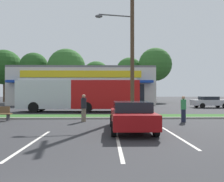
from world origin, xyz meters
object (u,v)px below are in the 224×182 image
city_bus (79,94)px  car_5 (131,116)px  car_0 (210,102)px  pedestrian_mid (183,109)px  pedestrian_near_bench (84,108)px  car_2 (64,101)px  utility_pole (131,43)px

city_bus → car_5: (3.92, -11.41, -1.03)m
city_bus → car_0: size_ratio=2.62×
car_0 → pedestrian_mid: size_ratio=2.74×
car_5 → pedestrian_near_bench: size_ratio=2.58×
city_bus → car_0: city_bus is taller
car_2 → pedestrian_near_bench: size_ratio=2.43×
car_2 → car_5: 18.71m
car_0 → pedestrian_mid: (-8.14, -13.79, 0.08)m
utility_pole → car_2: (-7.26, 11.14, -4.91)m
city_bus → car_2: size_ratio=2.78×
utility_pole → pedestrian_near_bench: (-3.30, -2.71, -4.83)m
car_0 → car_2: car_2 is taller
car_0 → car_2: 18.42m
car_2 → pedestrian_near_bench: bearing=-74.1°
utility_pole → car_0: (11.16, 10.74, -4.96)m
pedestrian_near_bench → car_5: bearing=25.9°
car_2 → pedestrian_mid: size_ratio=2.58×
utility_pole → car_5: size_ratio=2.38×
pedestrian_near_bench → pedestrian_mid: 6.33m
car_2 → pedestrian_near_bench: pedestrian_near_bench is taller
utility_pole → car_5: (-0.64, -6.36, -4.97)m
pedestrian_mid → car_0: bearing=-103.8°
utility_pole → pedestrian_mid: 6.50m
utility_pole → pedestrian_mid: (3.02, -3.05, -4.89)m
city_bus → car_5: size_ratio=2.62×
car_0 → car_5: size_ratio=1.00×
utility_pole → city_bus: bearing=132.1°
utility_pole → pedestrian_mid: bearing=-45.3°
car_0 → utility_pole: bearing=-136.1°
utility_pole → car_0: utility_pole is taller
city_bus → pedestrian_mid: city_bus is taller
car_2 → city_bus: bearing=-66.1°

